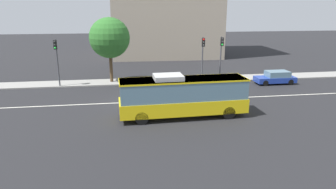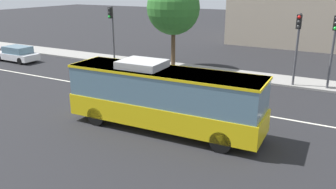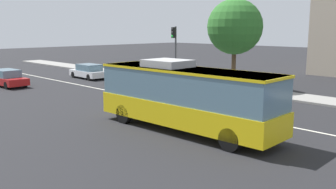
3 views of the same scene
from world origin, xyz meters
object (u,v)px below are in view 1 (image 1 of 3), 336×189
at_px(traffic_light_far_corner, 221,51).
at_px(traffic_light_mid_block, 203,52).
at_px(street_tree_kerbside_left, 110,38).
at_px(sedan_blue, 276,77).
at_px(transit_bus, 183,95).
at_px(traffic_light_near_corner, 56,55).

bearing_deg(traffic_light_far_corner, traffic_light_mid_block, -81.78).
bearing_deg(traffic_light_mid_block, traffic_light_far_corner, 98.65).
bearing_deg(street_tree_kerbside_left, sedan_blue, -9.95).
height_order(sedan_blue, traffic_light_mid_block, traffic_light_mid_block).
relative_size(sedan_blue, traffic_light_far_corner, 0.87).
height_order(traffic_light_far_corner, street_tree_kerbside_left, street_tree_kerbside_left).
height_order(sedan_blue, traffic_light_far_corner, traffic_light_far_corner).
height_order(transit_bus, street_tree_kerbside_left, street_tree_kerbside_left).
bearing_deg(sedan_blue, traffic_light_near_corner, -4.28).
distance_m(transit_bus, traffic_light_far_corner, 13.25).
bearing_deg(traffic_light_near_corner, transit_bus, 46.53).
xyz_separation_m(traffic_light_mid_block, traffic_light_far_corner, (2.26, 0.27, 0.00)).
bearing_deg(street_tree_kerbside_left, traffic_light_near_corner, -166.59).
height_order(traffic_light_mid_block, traffic_light_far_corner, same).
bearing_deg(sedan_blue, traffic_light_mid_block, -12.95).
bearing_deg(sedan_blue, transit_bus, 36.12).
relative_size(traffic_light_near_corner, traffic_light_mid_block, 1.00).
distance_m(sedan_blue, traffic_light_near_corner, 24.36).
distance_m(traffic_light_mid_block, traffic_light_far_corner, 2.28).
xyz_separation_m(sedan_blue, traffic_light_far_corner, (-5.87, 2.18, 2.84)).
bearing_deg(traffic_light_far_corner, street_tree_kerbside_left, -93.48).
relative_size(traffic_light_mid_block, traffic_light_far_corner, 1.00).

